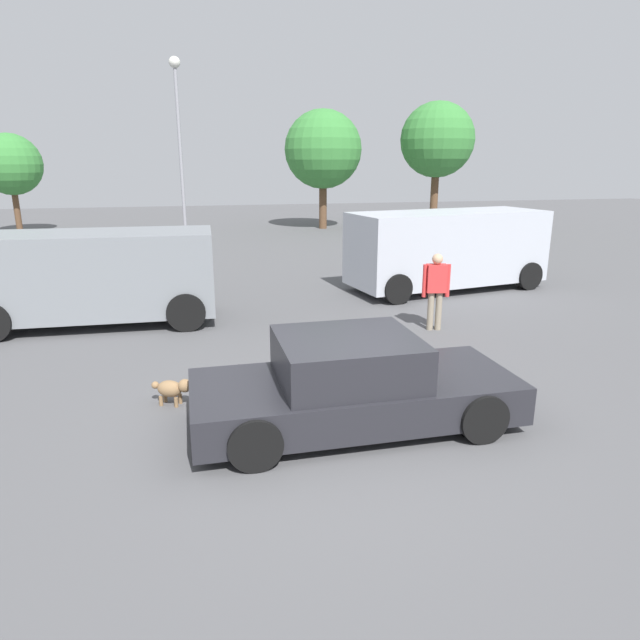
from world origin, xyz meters
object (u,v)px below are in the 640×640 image
at_px(dog, 173,388).
at_px(light_post_near, 179,123).
at_px(suv_dark, 96,275).
at_px(pedestrian, 436,285).
at_px(van_white, 447,248).
at_px(sedan_foreground, 352,385).

distance_m(dog, light_post_near, 16.97).
height_order(dog, suv_dark, suv_dark).
bearing_deg(pedestrian, dog, 127.86).
bearing_deg(dog, van_white, 65.59).
distance_m(suv_dark, pedestrian, 7.17).
height_order(sedan_foreground, van_white, van_white).
xyz_separation_m(dog, van_white, (7.16, 6.15, 0.89)).
height_order(suv_dark, light_post_near, light_post_near).
bearing_deg(light_post_near, van_white, -55.62).
bearing_deg(pedestrian, sedan_foreground, 153.95).
relative_size(dog, pedestrian, 0.36).
xyz_separation_m(suv_dark, light_post_near, (1.83, 11.63, 3.79)).
xyz_separation_m(sedan_foreground, light_post_near, (-2.13, 17.52, 4.31)).
relative_size(van_white, suv_dark, 1.13).
bearing_deg(van_white, pedestrian, -128.44).
relative_size(van_white, light_post_near, 0.77).
bearing_deg(light_post_near, pedestrian, -69.82).
bearing_deg(suv_dark, dog, -69.31).
relative_size(sedan_foreground, suv_dark, 0.86).
relative_size(dog, van_white, 0.10).
height_order(van_white, suv_dark, van_white).
bearing_deg(sedan_foreground, dog, 152.73).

